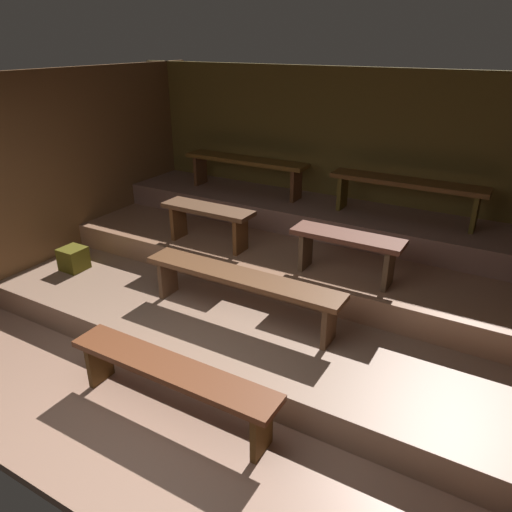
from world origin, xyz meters
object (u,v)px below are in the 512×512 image
(bench_floor_center, at_px, (171,375))
(wooden_crate_lower, at_px, (74,259))
(bench_upper_left, at_px, (246,165))
(bench_middle_left, at_px, (208,216))
(bench_middle_right, at_px, (347,245))
(bench_lower_center, at_px, (241,282))
(bench_upper_right, at_px, (407,187))

(bench_floor_center, distance_m, wooden_crate_lower, 2.60)
(bench_upper_left, xyz_separation_m, wooden_crate_lower, (-1.12, -2.12, -0.83))
(bench_floor_center, xyz_separation_m, bench_middle_left, (-1.00, 1.95, 0.56))
(bench_floor_center, height_order, bench_middle_left, bench_middle_left)
(bench_middle_right, height_order, wooden_crate_lower, bench_middle_right)
(bench_middle_left, distance_m, bench_middle_right, 1.70)
(bench_floor_center, height_order, bench_upper_left, bench_upper_left)
(bench_floor_center, xyz_separation_m, bench_middle_right, (0.70, 1.95, 0.56))
(bench_middle_left, distance_m, wooden_crate_lower, 1.70)
(bench_middle_right, bearing_deg, bench_lower_center, -133.65)
(bench_upper_left, bearing_deg, bench_lower_center, -59.88)
(bench_floor_center, bearing_deg, bench_lower_center, 92.97)
(bench_lower_center, xyz_separation_m, bench_middle_right, (0.76, 0.79, 0.26))
(bench_floor_center, height_order, bench_upper_right, bench_upper_right)
(bench_middle_left, relative_size, bench_upper_right, 0.63)
(bench_floor_center, distance_m, bench_upper_right, 3.44)
(bench_lower_center, relative_size, bench_upper_right, 1.17)
(bench_middle_left, bearing_deg, bench_lower_center, -40.13)
(bench_upper_left, height_order, bench_upper_right, same)
(bench_middle_left, distance_m, bench_upper_left, 1.30)
(bench_middle_left, xyz_separation_m, bench_middle_right, (1.70, 0.00, 0.00))
(wooden_crate_lower, bearing_deg, bench_middle_right, 15.95)
(bench_upper_left, xyz_separation_m, bench_upper_right, (2.18, 0.00, 0.00))
(bench_middle_left, height_order, bench_middle_right, same)
(bench_middle_left, bearing_deg, bench_upper_right, 32.67)
(bench_middle_right, distance_m, wooden_crate_lower, 3.22)
(bench_lower_center, height_order, bench_upper_left, bench_upper_left)
(bench_lower_center, bearing_deg, bench_upper_left, 120.12)
(bench_floor_center, bearing_deg, wooden_crate_lower, 155.46)
(bench_floor_center, xyz_separation_m, bench_lower_center, (-0.06, 1.16, 0.30))
(bench_lower_center, height_order, bench_middle_left, bench_middle_left)
(bench_floor_center, height_order, wooden_crate_lower, wooden_crate_lower)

